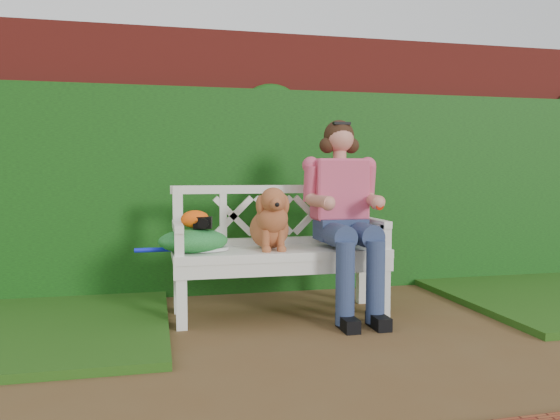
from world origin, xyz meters
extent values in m
plane|color=brown|center=(0.00, 0.00, 0.00)|extent=(60.00, 60.00, 0.00)
cube|color=maroon|center=(0.00, 1.90, 1.10)|extent=(10.00, 0.30, 2.20)
cube|color=#186313|center=(0.00, 1.68, 0.85)|extent=(10.00, 0.18, 1.70)
cube|color=black|center=(-0.86, 0.80, 0.68)|extent=(0.14, 0.11, 0.08)
ellipsoid|color=#F3520C|center=(-0.91, 0.83, 0.70)|extent=(0.21, 0.16, 0.12)
camera|label=1|loc=(-1.17, -2.87, 1.02)|focal=35.00mm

